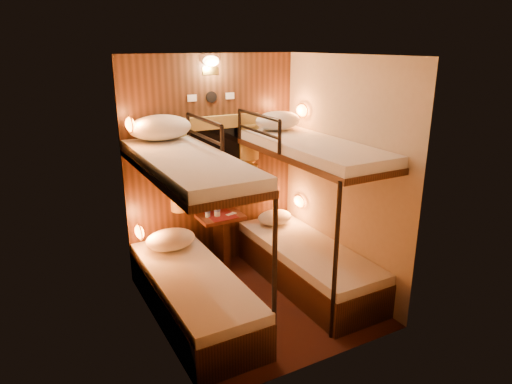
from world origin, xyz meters
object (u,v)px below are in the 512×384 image
bottle_left (207,209)px  bottle_right (217,207)px  bunk_left (192,263)px  table (221,235)px  bunk_right (308,236)px

bottle_left → bottle_right: 0.11m
bunk_left → bottle_left: (0.50, 0.81, 0.18)m
bunk_left → table: bearing=50.3°
bottle_left → bottle_right: (0.10, -0.03, 0.01)m
bottle_right → table: bearing=-0.7°
table → bunk_right: bearing=-50.3°
bunk_right → table: size_ratio=2.90×
bottle_left → bottle_right: bottle_right is taller
bottle_right → bunk_left: bearing=-127.8°
bunk_left → table: (0.65, 0.78, -0.14)m
bottle_left → bunk_right: bearing=-45.6°
bottle_left → table: bearing=-11.0°
bottle_left → bunk_left: bearing=-121.8°
table → bottle_right: bearing=179.3°
bunk_right → bottle_right: bearing=131.5°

